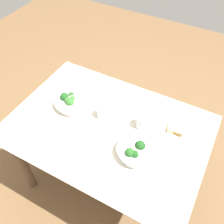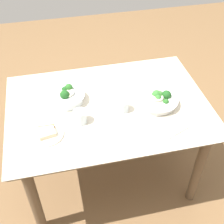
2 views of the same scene
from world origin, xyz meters
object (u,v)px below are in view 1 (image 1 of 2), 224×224
water_glass_side (142,122)px  table_knife_left (102,181)px  water_glass_center (102,112)px  broccoli_bowl_far (72,102)px  bread_side_plate (175,130)px  table_knife_right (172,178)px  broccoli_bowl_near (136,151)px  fork_by_near_bowl (142,115)px  napkin_folded_lower (15,134)px  napkin_folded_upper (87,87)px  fork_by_far_bowl (40,149)px

water_glass_side → table_knife_left: size_ratio=0.48×
water_glass_center → water_glass_side: bearing=9.6°
broccoli_bowl_far → table_knife_left: 0.66m
water_glass_center → table_knife_left: water_glass_center is taller
broccoli_bowl_far → table_knife_left: bearing=-40.7°
bread_side_plate → table_knife_right: (0.10, -0.34, -0.01)m
broccoli_bowl_near → water_glass_center: 0.39m
water_glass_side → broccoli_bowl_far: bearing=-173.9°
broccoli_bowl_far → water_glass_side: bearing=6.1°
fork_by_near_bowl → table_knife_left: (0.00, -0.58, -0.00)m
broccoli_bowl_near → napkin_folded_lower: broccoli_bowl_near is taller
table_knife_left → napkin_folded_upper: (-0.51, 0.64, 0.00)m
fork_by_far_bowl → fork_by_near_bowl: same height
fork_by_far_bowl → fork_by_near_bowl: (0.45, 0.57, -0.00)m
table_knife_left → napkin_folded_upper: bearing=166.8°
broccoli_bowl_far → water_glass_center: broccoli_bowl_far is taller
bread_side_plate → table_knife_left: size_ratio=1.09×
table_knife_left → napkin_folded_lower: napkin_folded_lower is taller
water_glass_center → napkin_folded_upper: 0.33m
broccoli_bowl_far → table_knife_right: broccoli_bowl_far is taller
fork_by_near_bowl → table_knife_right: size_ratio=0.56×
fork_by_near_bowl → table_knife_left: bearing=-21.6°
table_knife_left → napkin_folded_upper: size_ratio=0.97×
table_knife_left → table_knife_right: size_ratio=1.01×
table_knife_right → napkin_folded_lower: (-1.03, -0.20, 0.00)m
broccoli_bowl_far → water_glass_side: (0.53, 0.06, 0.01)m
water_glass_side → napkin_folded_upper: bearing=164.5°
broccoli_bowl_near → water_glass_side: (-0.06, 0.22, 0.01)m
fork_by_far_bowl → napkin_folded_lower: (-0.22, 0.01, 0.00)m
broccoli_bowl_far → napkin_folded_upper: bearing=92.2°
fork_by_near_bowl → table_knife_right: same height
table_knife_right → water_glass_side: bearing=21.5°
water_glass_center → broccoli_bowl_near: bearing=-27.2°
napkin_folded_lower → water_glass_side: bearing=33.1°
bread_side_plate → fork_by_near_bowl: bread_side_plate is taller
broccoli_bowl_near → bread_side_plate: 0.33m
broccoli_bowl_near → table_knife_right: (0.26, -0.05, -0.04)m
fork_by_near_bowl → napkin_folded_lower: (-0.67, -0.56, 0.00)m
water_glass_side → napkin_folded_upper: size_ratio=0.47×
water_glass_side → table_knife_right: size_ratio=0.49×
table_knife_left → napkin_folded_upper: napkin_folded_upper is taller
table_knife_left → table_knife_right: same height
bread_side_plate → water_glass_side: size_ratio=2.26×
fork_by_far_bowl → napkin_folded_upper: 0.63m
bread_side_plate → table_knife_left: bearing=-114.5°
broccoli_bowl_far → napkin_folded_lower: 0.45m
broccoli_bowl_far → water_glass_center: (0.25, 0.01, 0.01)m
broccoli_bowl_near → napkin_folded_lower: 0.81m
bread_side_plate → napkin_folded_upper: bearing=173.9°
fork_by_far_bowl → fork_by_near_bowl: bearing=-153.8°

